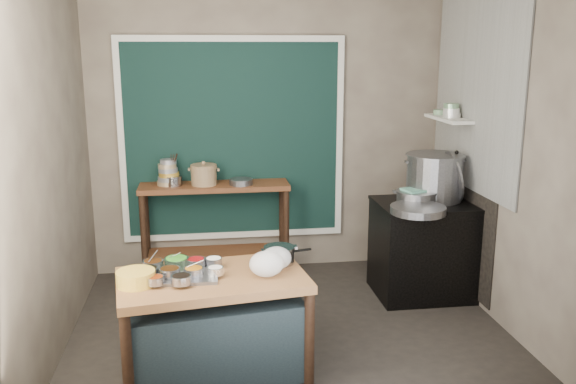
{
  "coord_description": "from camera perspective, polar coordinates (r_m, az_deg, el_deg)",
  "views": [
    {
      "loc": [
        -0.65,
        -4.56,
        2.25
      ],
      "look_at": [
        0.03,
        0.25,
        1.09
      ],
      "focal_mm": 38.0,
      "sensor_mm": 36.0,
      "label": 1
    }
  ],
  "objects": [
    {
      "name": "floor",
      "position": [
        5.13,
        0.07,
        -12.74
      ],
      "size": [
        3.5,
        3.0,
        0.02
      ],
      "primitive_type": "cube",
      "color": "black",
      "rests_on": "ground"
    },
    {
      "name": "utensil_cup",
      "position": [
        5.95,
        -10.63,
        1.04
      ],
      "size": [
        0.16,
        0.16,
        0.1
      ],
      "primitive_type": "cylinder",
      "rotation": [
        0.0,
        0.0,
        -0.01
      ],
      "color": "gray",
      "rests_on": "back_counter"
    },
    {
      "name": "curtain_panel",
      "position": [
        6.1,
        -5.17,
        4.87
      ],
      "size": [
        2.1,
        0.02,
        1.9
      ],
      "primitive_type": "cube",
      "color": "black",
      "rests_on": "back_wall"
    },
    {
      "name": "soot_patch",
      "position": [
        5.93,
        16.03,
        -2.26
      ],
      "size": [
        0.01,
        1.3,
        1.3
      ],
      "primitive_type": "cube",
      "color": "black",
      "rests_on": "right_wall"
    },
    {
      "name": "stove_top",
      "position": [
        5.66,
        12.93,
        -1.11
      ],
      "size": [
        0.92,
        0.69,
        0.03
      ],
      "primitive_type": "cube",
      "color": "black",
      "rests_on": "stove_block"
    },
    {
      "name": "shelf_bowl_stack",
      "position": [
        5.86,
        15.03,
        7.33
      ],
      "size": [
        0.16,
        0.16,
        0.13
      ],
      "color": "silver",
      "rests_on": "wall_shelf"
    },
    {
      "name": "plastic_bag_b",
      "position": [
        4.23,
        -1.12,
        -6.2
      ],
      "size": [
        0.25,
        0.23,
        0.16
      ],
      "primitive_type": "ellipsoid",
      "rotation": [
        0.0,
        0.0,
        0.26
      ],
      "color": "white",
      "rests_on": "prep_table"
    },
    {
      "name": "bowl_stack",
      "position": [
        5.99,
        -11.13,
        1.69
      ],
      "size": [
        0.22,
        0.22,
        0.25
      ],
      "color": "tan",
      "rests_on": "back_counter"
    },
    {
      "name": "shallow_pan",
      "position": [
        5.26,
        12.07,
        -1.63
      ],
      "size": [
        0.52,
        0.52,
        0.06
      ],
      "primitive_type": "cylinder",
      "rotation": [
        0.0,
        0.0,
        0.1
      ],
      "color": "gray",
      "rests_on": "stove_top"
    },
    {
      "name": "plastic_bag_a",
      "position": [
        4.1,
        -2.02,
        -6.74
      ],
      "size": [
        0.26,
        0.23,
        0.17
      ],
      "primitive_type": "ellipsoid",
      "rotation": [
        0.0,
        0.0,
        -0.15
      ],
      "color": "white",
      "rests_on": "prep_table"
    },
    {
      "name": "yellow_basin",
      "position": [
        4.09,
        -14.06,
        -7.81
      ],
      "size": [
        0.29,
        0.29,
        0.1
      ],
      "primitive_type": "cylinder",
      "rotation": [
        0.0,
        0.0,
        -0.15
      ],
      "color": "gold",
      "rests_on": "prep_table"
    },
    {
      "name": "shelf_bowl_green",
      "position": [
        6.1,
        14.04,
        7.26
      ],
      "size": [
        0.15,
        0.15,
        0.05
      ],
      "primitive_type": "cylinder",
      "rotation": [
        0.0,
        0.0,
        0.24
      ],
      "color": "gray",
      "rests_on": "wall_shelf"
    },
    {
      "name": "prep_table",
      "position": [
        4.31,
        -6.96,
        -12.48
      ],
      "size": [
        1.34,
        0.89,
        0.75
      ],
      "primitive_type": "cube",
      "rotation": [
        0.0,
        0.0,
        0.14
      ],
      "color": "brown",
      "rests_on": "floor"
    },
    {
      "name": "pot_lid",
      "position": [
        5.71,
        15.18,
        1.43
      ],
      "size": [
        0.14,
        0.47,
        0.46
      ],
      "primitive_type": "cylinder",
      "rotation": [
        0.0,
        1.36,
        -0.05
      ],
      "color": "gray",
      "rests_on": "stove_top"
    },
    {
      "name": "tile_panel",
      "position": [
        5.65,
        17.15,
        8.77
      ],
      "size": [
        0.02,
        1.7,
        1.7
      ],
      "primitive_type": "cube",
      "color": "#B2B2AA",
      "rests_on": "right_wall"
    },
    {
      "name": "right_wall",
      "position": [
        5.22,
        19.59,
        3.28
      ],
      "size": [
        0.02,
        3.0,
        2.8
      ],
      "primitive_type": "cube",
      "color": "#786D5C",
      "rests_on": "floor"
    },
    {
      "name": "back_wall",
      "position": [
        6.16,
        -1.93,
        5.47
      ],
      "size": [
        3.5,
        0.02,
        2.8
      ],
      "primitive_type": "cube",
      "color": "#786D5C",
      "rests_on": "floor"
    },
    {
      "name": "ceramic_crock",
      "position": [
        5.94,
        -7.88,
        1.52
      ],
      "size": [
        0.31,
        0.31,
        0.18
      ],
      "primitive_type": null,
      "rotation": [
        0.0,
        0.0,
        -0.2
      ],
      "color": "olive",
      "rests_on": "back_counter"
    },
    {
      "name": "wide_bowl",
      "position": [
        5.92,
        -4.41,
        0.96
      ],
      "size": [
        0.23,
        0.23,
        0.06
      ],
      "primitive_type": "cylinder",
      "rotation": [
        0.0,
        0.0,
        0.01
      ],
      "color": "gray",
      "rests_on": "back_counter"
    },
    {
      "name": "steamer",
      "position": [
        5.56,
        11.92,
        -0.5
      ],
      "size": [
        0.49,
        0.49,
        0.12
      ],
      "primitive_type": null,
      "rotation": [
        0.0,
        0.0,
        -0.4
      ],
      "color": "gray",
      "rests_on": "stove_top"
    },
    {
      "name": "condiment_bowls",
      "position": [
        4.18,
        -10.37,
        -7.1
      ],
      "size": [
        0.58,
        0.46,
        0.07
      ],
      "color": "silver",
      "rests_on": "condiment_tray"
    },
    {
      "name": "condiment_tray",
      "position": [
        4.18,
        -10.09,
        -7.65
      ],
      "size": [
        0.51,
        0.37,
        0.02
      ],
      "primitive_type": "cube",
      "rotation": [
        0.0,
        0.0,
        -0.03
      ],
      "color": "gray",
      "rests_on": "prep_table"
    },
    {
      "name": "stove_block",
      "position": [
        5.78,
        12.7,
        -5.33
      ],
      "size": [
        0.9,
        0.68,
        0.85
      ],
      "primitive_type": "cube",
      "color": "black",
      "rests_on": "floor"
    },
    {
      "name": "curtain_frame",
      "position": [
        6.09,
        -5.16,
        4.86
      ],
      "size": [
        2.22,
        0.03,
        2.02
      ],
      "primitive_type": null,
      "color": "beige",
      "rests_on": "back_wall"
    },
    {
      "name": "left_wall",
      "position": [
        4.76,
        -21.39,
        2.21
      ],
      "size": [
        0.02,
        3.0,
        2.8
      ],
      "primitive_type": "cube",
      "color": "#786D5C",
      "rests_on": "floor"
    },
    {
      "name": "green_cloth",
      "position": [
        5.54,
        11.95,
        0.2
      ],
      "size": [
        0.28,
        0.24,
        0.02
      ],
      "primitive_type": "cube",
      "rotation": [
        0.0,
        0.0,
        0.28
      ],
      "color": "#5C9D7F",
      "rests_on": "steamer"
    },
    {
      "name": "saucepan",
      "position": [
        4.34,
        -0.82,
        -5.91
      ],
      "size": [
        0.28,
        0.28,
        0.12
      ],
      "primitive_type": null,
      "rotation": [
        0.0,
        0.0,
        0.24
      ],
      "color": "gray",
      "rests_on": "prep_table"
    },
    {
      "name": "back_counter",
      "position": [
        6.1,
        -6.78,
        -3.6
      ],
      "size": [
        1.45,
        0.4,
        0.95
      ],
      "primitive_type": "cube",
      "color": "brown",
      "rests_on": "floor"
    },
    {
      "name": "stock_pot",
      "position": [
        5.72,
        13.53,
        1.36
      ],
      "size": [
        0.55,
        0.55,
        0.43
      ],
      "primitive_type": null,
      "rotation": [
        0.0,
        0.0,
        0.0
      ],
      "color": "gray",
      "rests_on": "stove_top"
    },
    {
      "name": "wall_shelf",
      "position": [
        5.9,
        14.82,
        6.65
      ],
      "size": [
        0.22,
        0.7,
        0.03
      ],
      "primitive_type": "cube",
      "color": "beige",
      "rests_on": "right_wall"
    }
  ]
}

